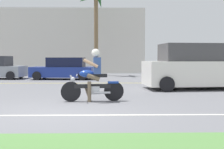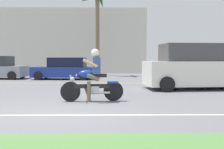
{
  "view_description": "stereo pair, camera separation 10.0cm",
  "coord_description": "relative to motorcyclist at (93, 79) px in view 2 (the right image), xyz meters",
  "views": [
    {
      "loc": [
        1.24,
        -7.14,
        1.4
      ],
      "look_at": [
        1.47,
        3.54,
        0.78
      ],
      "focal_mm": 44.78,
      "sensor_mm": 36.0,
      "label": 1
    },
    {
      "loc": [
        1.34,
        -7.14,
        1.4
      ],
      "look_at": [
        1.47,
        3.54,
        0.78
      ],
      "focal_mm": 44.78,
      "sensor_mm": 36.0,
      "label": 2
    }
  ],
  "objects": [
    {
      "name": "lane_line_near",
      "position": [
        -0.82,
        -2.26,
        -0.72
      ],
      "size": [
        50.4,
        0.12,
        0.01
      ],
      "primitive_type": "cube",
      "color": "silver",
      "rests_on": "ground"
    },
    {
      "name": "palm_tree_0",
      "position": [
        -0.38,
        13.76,
        5.29
      ],
      "size": [
        3.46,
        3.49,
        7.3
      ],
      "color": "brown",
      "rests_on": "ground"
    },
    {
      "name": "ground",
      "position": [
        -0.82,
        1.07,
        -0.74
      ],
      "size": [
        56.0,
        30.0,
        0.04
      ],
      "primitive_type": "cube",
      "color": "slate"
    },
    {
      "name": "motorcyclist",
      "position": [
        0.0,
        0.0,
        0.0
      ],
      "size": [
        2.05,
        0.67,
        1.71
      ],
      "color": "black",
      "rests_on": "ground"
    },
    {
      "name": "suv_nearby",
      "position": [
        4.6,
        3.64,
        0.27
      ],
      "size": [
        4.99,
        2.51,
        2.06
      ],
      "color": "white",
      "rests_on": "ground"
    },
    {
      "name": "lane_line_far",
      "position": [
        -0.82,
        6.69,
        -0.72
      ],
      "size": [
        50.4,
        0.12,
        0.01
      ],
      "primitive_type": "cube",
      "color": "yellow",
      "rests_on": "ground"
    },
    {
      "name": "parked_car_1",
      "position": [
        -2.42,
        9.71,
        -0.04
      ],
      "size": [
        4.23,
        2.18,
        1.46
      ],
      "color": "navy",
      "rests_on": "ground"
    },
    {
      "name": "building_far",
      "position": [
        -3.5,
        19.07,
        2.32
      ],
      "size": [
        15.14,
        4.0,
        6.1
      ],
      "primitive_type": "cube",
      "color": "beige",
      "rests_on": "ground"
    }
  ]
}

